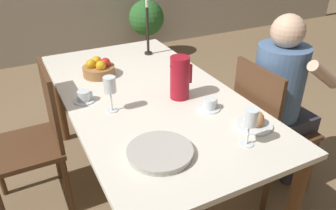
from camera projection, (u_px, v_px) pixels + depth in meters
name	position (u px, v px, depth m)	size (l,w,h in m)	color
ground_plane	(151.00, 184.00, 2.31)	(20.00, 20.00, 0.00)	#7F6647
dining_table	(148.00, 106.00, 2.00)	(0.95, 1.80, 0.73)	silver
chair_person_side	(267.00, 127.00, 2.06)	(0.42, 0.42, 0.92)	#51331E
chair_opposite	(35.00, 139.00, 1.95)	(0.42, 0.42, 0.92)	#51331E
person_seated	(281.00, 92.00, 2.00)	(0.39, 0.41, 1.19)	#33333D
red_pitcher	(180.00, 78.00, 1.84)	(0.14, 0.11, 0.25)	#A31423
wine_glass_water	(110.00, 86.00, 1.69)	(0.07, 0.07, 0.20)	white
wine_glass_juice	(250.00, 119.00, 1.43)	(0.07, 0.07, 0.19)	white
teacup_near_person	(209.00, 105.00, 1.77)	(0.12, 0.12, 0.06)	silver
teacup_across	(84.00, 97.00, 1.85)	(0.12, 0.12, 0.06)	silver
serving_tray	(160.00, 152.00, 1.43)	(0.29, 0.29, 0.03)	#B7B2A8
bread_plate	(255.00, 121.00, 1.62)	(0.18, 0.18, 0.09)	silver
fruit_bowl	(99.00, 69.00, 2.15)	(0.21, 0.21, 0.12)	#9E6B3D
candlestick_tall	(148.00, 33.00, 2.44)	(0.06, 0.06, 0.41)	black
potted_plant	(147.00, 22.00, 4.26)	(0.46, 0.46, 0.76)	#4C4742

